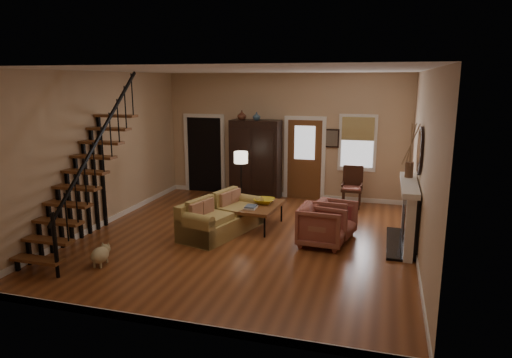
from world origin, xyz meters
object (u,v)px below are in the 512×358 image
(coffee_table, at_px, (260,216))
(armchair_left, at_px, (322,226))
(armoire, at_px, (256,160))
(sofa, at_px, (222,216))
(side_chair, at_px, (352,187))
(floor_lamp, at_px, (241,181))
(armchair_right, at_px, (334,220))

(coffee_table, bearing_deg, armchair_left, -26.51)
(armoire, bearing_deg, coffee_table, -71.72)
(sofa, distance_m, coffee_table, 0.89)
(armchair_left, distance_m, side_chair, 2.92)
(armoire, relative_size, side_chair, 2.06)
(sofa, height_order, coffee_table, sofa)
(coffee_table, bearing_deg, armoire, 108.28)
(armoire, relative_size, sofa, 1.07)
(sofa, distance_m, side_chair, 3.68)
(armchair_left, distance_m, floor_lamp, 2.94)
(floor_lamp, height_order, side_chair, floor_lamp)
(floor_lamp, relative_size, side_chair, 1.42)
(armoire, xyz_separation_m, sofa, (0.11, -2.95, -0.68))
(armoire, bearing_deg, side_chair, -4.48)
(armoire, relative_size, armchair_left, 2.43)
(side_chair, bearing_deg, armchair_right, -94.05)
(side_chair, bearing_deg, floor_lamp, -158.24)
(armchair_right, distance_m, floor_lamp, 2.77)
(side_chair, bearing_deg, coffee_table, -128.94)
(armchair_right, bearing_deg, floor_lamp, 72.73)
(sofa, relative_size, coffee_table, 1.51)
(sofa, bearing_deg, side_chair, 64.21)
(armchair_left, relative_size, floor_lamp, 0.60)
(coffee_table, xyz_separation_m, armchair_right, (1.60, -0.18, 0.12))
(armchair_left, xyz_separation_m, side_chair, (0.33, 2.90, 0.12))
(armchair_left, bearing_deg, armchair_right, -13.44)
(armchair_right, height_order, side_chair, side_chair)
(armoire, bearing_deg, armchair_right, -47.05)
(coffee_table, distance_m, armchair_left, 1.61)
(armoire, xyz_separation_m, armchair_right, (2.38, -2.56, -0.68))
(coffee_table, xyz_separation_m, floor_lamp, (-0.80, 1.16, 0.47))
(floor_lamp, xyz_separation_m, side_chair, (2.57, 1.02, -0.21))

